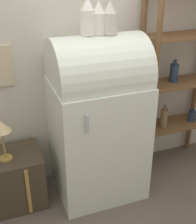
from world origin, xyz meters
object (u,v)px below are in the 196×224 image
(vase_right, at_px, (110,19))
(refrigerator, at_px, (98,117))
(suitcase_trunk, at_px, (2,181))
(vase_left, at_px, (87,17))
(desk_lamp, at_px, (1,129))
(vase_center, at_px, (99,19))

(vase_right, bearing_deg, refrigerator, 175.03)
(suitcase_trunk, relative_size, vase_right, 2.91)
(vase_right, bearing_deg, suitcase_trunk, 175.25)
(vase_left, bearing_deg, suitcase_trunk, 175.65)
(refrigerator, xyz_separation_m, desk_lamp, (-0.81, 0.03, 0.02))
(refrigerator, distance_m, vase_right, 0.84)
(refrigerator, relative_size, vase_center, 5.93)
(refrigerator, bearing_deg, suitcase_trunk, 175.28)
(refrigerator, bearing_deg, desk_lamp, 177.72)
(suitcase_trunk, xyz_separation_m, vase_right, (0.96, -0.08, 1.34))
(refrigerator, distance_m, vase_left, 0.86)
(refrigerator, relative_size, desk_lamp, 4.12)
(vase_center, height_order, desk_lamp, vase_center)
(vase_left, height_order, vase_right, vase_left)
(vase_right, distance_m, desk_lamp, 1.21)
(vase_center, height_order, vase_right, vase_center)
(suitcase_trunk, height_order, vase_right, vase_right)
(vase_right, bearing_deg, desk_lamp, 177.44)
(suitcase_trunk, height_order, vase_center, vase_center)
(suitcase_trunk, bearing_deg, vase_center, -3.99)
(refrigerator, distance_m, desk_lamp, 0.81)
(vase_left, bearing_deg, vase_center, -0.63)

